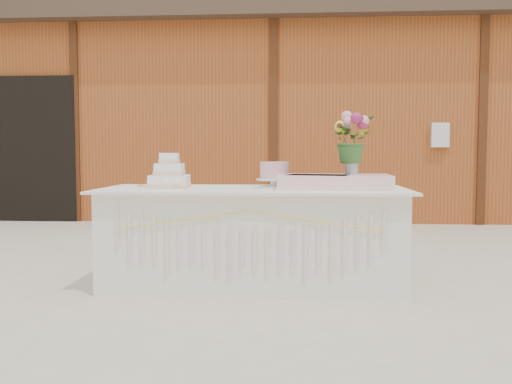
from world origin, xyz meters
TOP-DOWN VIEW (x-y plane):
  - ground at (0.00, 0.00)m, footprint 80.00×80.00m
  - barn at (-0.01, 5.99)m, footprint 12.60×4.60m
  - cake_table at (0.00, -0.00)m, footprint 2.40×1.00m
  - wedding_cake at (-0.67, 0.03)m, footprint 0.33×0.33m
  - pink_cake_stand at (0.16, 0.06)m, footprint 0.29×0.29m
  - satin_runner at (0.63, 0.00)m, footprint 0.88×0.52m
  - flower_vase at (0.76, -0.01)m, footprint 0.10×0.10m
  - bouquet at (0.76, -0.01)m, footprint 0.40×0.38m
  - loose_flowers at (-0.94, 0.11)m, footprint 0.17×0.33m

SIDE VIEW (x-z plane):
  - ground at x=0.00m, z-range 0.00..0.00m
  - cake_table at x=0.00m, z-range 0.00..0.77m
  - loose_flowers at x=-0.94m, z-range 0.77..0.79m
  - satin_runner at x=0.63m, z-range 0.77..0.88m
  - wedding_cake at x=-0.67m, z-range 0.73..1.00m
  - pink_cake_stand at x=0.16m, z-range 0.78..0.99m
  - flower_vase at x=0.76m, z-range 0.88..1.02m
  - bouquet at x=0.76m, z-range 1.02..1.38m
  - barn at x=-0.01m, z-range 0.03..3.33m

